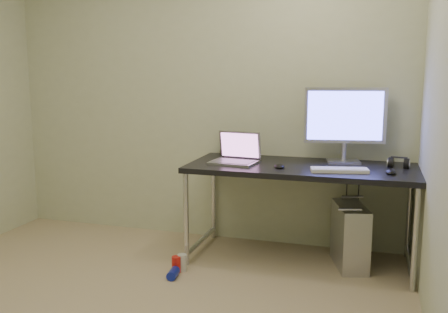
# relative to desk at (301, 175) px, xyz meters

# --- Properties ---
(wall_back) EXTENTS (3.50, 0.02, 2.50)m
(wall_back) POSITION_rel_desk_xyz_m (-0.91, 0.37, 0.57)
(wall_back) COLOR beige
(wall_back) RESTS_ON ground
(desk) EXTENTS (1.69, 0.74, 0.75)m
(desk) POSITION_rel_desk_xyz_m (0.00, 0.00, 0.00)
(desk) COLOR black
(desk) RESTS_ON ground
(tower_computer) EXTENTS (0.32, 0.49, 0.50)m
(tower_computer) POSITION_rel_desk_xyz_m (0.37, 0.01, -0.44)
(tower_computer) COLOR silver
(tower_computer) RESTS_ON ground
(cable_a) EXTENTS (0.01, 0.16, 0.69)m
(cable_a) POSITION_rel_desk_xyz_m (0.32, 0.32, -0.28)
(cable_a) COLOR black
(cable_a) RESTS_ON ground
(cable_b) EXTENTS (0.02, 0.11, 0.71)m
(cable_b) POSITION_rel_desk_xyz_m (0.41, 0.30, -0.30)
(cable_b) COLOR black
(cable_b) RESTS_ON ground
(can_red) EXTENTS (0.09, 0.09, 0.12)m
(can_red) POSITION_rel_desk_xyz_m (-0.82, -0.49, -0.62)
(can_red) COLOR red
(can_red) RESTS_ON ground
(can_white) EXTENTS (0.09, 0.09, 0.12)m
(can_white) POSITION_rel_desk_xyz_m (-0.79, -0.45, -0.61)
(can_white) COLOR silver
(can_white) RESTS_ON ground
(can_blue) EXTENTS (0.08, 0.13, 0.07)m
(can_blue) POSITION_rel_desk_xyz_m (-0.80, -0.59, -0.64)
(can_blue) COLOR #1422A9
(can_blue) RESTS_ON ground
(laptop) EXTENTS (0.37, 0.31, 0.23)m
(laptop) POSITION_rel_desk_xyz_m (-0.50, -0.03, 0.13)
(laptop) COLOR #B0B1B7
(laptop) RESTS_ON desk
(monitor) EXTENTS (0.61, 0.22, 0.58)m
(monitor) POSITION_rel_desk_xyz_m (0.29, 0.21, 0.41)
(monitor) COLOR #B0B1B7
(monitor) RESTS_ON desk
(keyboard) EXTENTS (0.41, 0.21, 0.02)m
(keyboard) POSITION_rel_desk_xyz_m (0.29, -0.16, 0.09)
(keyboard) COLOR white
(keyboard) RESTS_ON desk
(mouse_right) EXTENTS (0.07, 0.11, 0.04)m
(mouse_right) POSITION_rel_desk_xyz_m (0.63, -0.13, 0.09)
(mouse_right) COLOR black
(mouse_right) RESTS_ON desk
(mouse_left) EXTENTS (0.10, 0.13, 0.04)m
(mouse_left) POSITION_rel_desk_xyz_m (-0.14, -0.14, 0.09)
(mouse_left) COLOR black
(mouse_left) RESTS_ON desk
(headphones) EXTENTS (0.16, 0.09, 0.10)m
(headphones) POSITION_rel_desk_xyz_m (0.69, 0.13, 0.10)
(headphones) COLOR black
(headphones) RESTS_ON desk
(picture_frame) EXTENTS (0.24, 0.10, 0.18)m
(picture_frame) POSITION_rel_desk_xyz_m (-0.62, 0.30, 0.17)
(picture_frame) COLOR black
(picture_frame) RESTS_ON desk
(webcam) EXTENTS (0.05, 0.04, 0.13)m
(webcam) POSITION_rel_desk_xyz_m (-0.46, 0.25, 0.17)
(webcam) COLOR silver
(webcam) RESTS_ON desk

